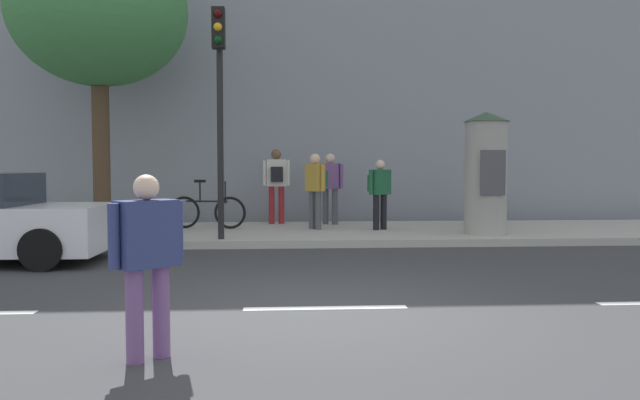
{
  "coord_description": "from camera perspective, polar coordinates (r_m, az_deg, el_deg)",
  "views": [
    {
      "loc": [
        -0.52,
        -6.9,
        1.57
      ],
      "look_at": [
        0.07,
        2.0,
        1.08
      ],
      "focal_mm": 35.77,
      "sensor_mm": 36.0,
      "label": 1
    }
  ],
  "objects": [
    {
      "name": "ground_plane",
      "position": [
        7.09,
        0.5,
        -9.65
      ],
      "size": [
        80.0,
        80.0,
        0.0
      ],
      "primitive_type": "plane",
      "color": "#38383A"
    },
    {
      "name": "traffic_light",
      "position": [
        12.28,
        -9.0,
        10.1
      ],
      "size": [
        0.24,
        0.45,
        4.33
      ],
      "color": "black",
      "rests_on": "sidewalk_curb"
    },
    {
      "name": "pedestrian_in_dark_shirt",
      "position": [
        5.3,
        -15.2,
        -4.52
      ],
      "size": [
        0.52,
        0.49,
        1.5
      ],
      "color": "#724C84",
      "rests_on": "ground_plane"
    },
    {
      "name": "bicycle_leaning",
      "position": [
        14.42,
        -10.07,
        -0.99
      ],
      "size": [
        1.75,
        0.39,
        1.09
      ],
      "color": "black",
      "rests_on": "sidewalk_curb"
    },
    {
      "name": "street_tree",
      "position": [
        14.92,
        -19.19,
        15.59
      ],
      "size": [
        3.76,
        3.76,
        6.3
      ],
      "color": "#4C3826",
      "rests_on": "sidewalk_curb"
    },
    {
      "name": "pedestrian_tallest",
      "position": [
        15.34,
        -3.92,
        1.9
      ],
      "size": [
        0.65,
        0.4,
        1.8
      ],
      "color": "maroon",
      "rests_on": "sidewalk_curb"
    },
    {
      "name": "sidewalk_curb",
      "position": [
        13.99,
        -1.67,
        -2.98
      ],
      "size": [
        36.0,
        4.0,
        0.15
      ],
      "primitive_type": "cube",
      "color": "#B2ADA3",
      "rests_on": "ground_plane"
    },
    {
      "name": "pedestrian_with_backpack",
      "position": [
        15.2,
        0.92,
        1.58
      ],
      "size": [
        0.6,
        0.42,
        1.69
      ],
      "color": "#4C4C51",
      "rests_on": "sidewalk_curb"
    },
    {
      "name": "poster_column",
      "position": [
        13.46,
        14.61,
        2.41
      ],
      "size": [
        0.94,
        0.94,
        2.5
      ],
      "color": "#9E9B93",
      "rests_on": "sidewalk_curb"
    },
    {
      "name": "building_backdrop",
      "position": [
        19.41,
        -2.28,
        16.25
      ],
      "size": [
        36.0,
        5.0,
        11.93
      ],
      "primitive_type": "cube",
      "color": "gray",
      "rests_on": "ground_plane"
    },
    {
      "name": "pedestrian_with_bag",
      "position": [
        14.01,
        5.33,
        1.05
      ],
      "size": [
        0.53,
        0.52,
        1.53
      ],
      "color": "black",
      "rests_on": "sidewalk_curb"
    },
    {
      "name": "pedestrian_in_light_jacket",
      "position": [
        15.31,
        13.74,
        1.75
      ],
      "size": [
        0.43,
        0.54,
        1.8
      ],
      "color": "black",
      "rests_on": "sidewalk_curb"
    },
    {
      "name": "pedestrian_in_red_top",
      "position": [
        14.05,
        -0.38,
        1.41
      ],
      "size": [
        0.51,
        0.51,
        1.67
      ],
      "color": "#4C4C51",
      "rests_on": "sidewalk_curb"
    },
    {
      "name": "lane_markings",
      "position": [
        7.09,
        0.5,
        -9.62
      ],
      "size": [
        25.8,
        0.16,
        0.01
      ],
      "color": "silver",
      "rests_on": "ground_plane"
    }
  ]
}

